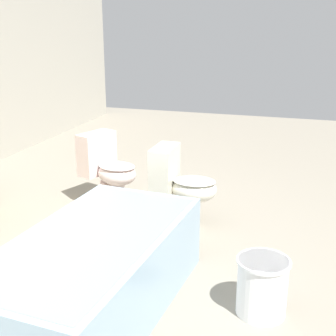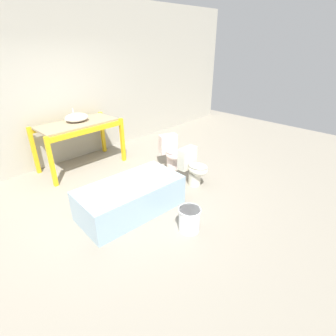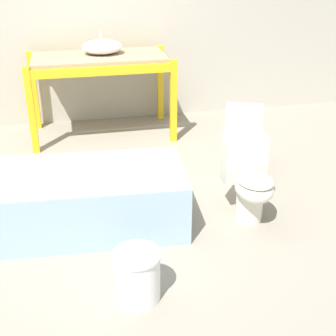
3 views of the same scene
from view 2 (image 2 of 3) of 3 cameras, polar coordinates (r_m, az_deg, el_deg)
The scene contains 8 objects.
ground_plane at distance 4.49m, azimuth -9.14°, elevation -6.44°, with size 12.00×12.00×0.00m, color gray.
warehouse_wall_rear at distance 5.77m, azimuth -24.29°, elevation 16.12°, with size 10.80×0.08×3.20m.
shelving_rack at distance 5.51m, azimuth -18.99°, elevation 7.81°, with size 1.61×0.82×0.94m.
sink_basin at distance 5.53m, azimuth -19.28°, elevation 10.34°, with size 0.45×0.40×0.24m.
bathtub_main at distance 4.03m, azimuth -8.15°, elevation -5.93°, with size 1.62×0.89×0.48m.
toilet_near at distance 5.31m, azimuth 0.68°, elevation 3.51°, with size 0.49×0.61×0.67m.
toilet_far at distance 4.71m, azimuth 5.51°, elevation 0.27°, with size 0.36×0.52×0.67m.
bucket_white at distance 3.68m, azimuth 4.68°, elevation -11.05°, with size 0.31×0.31×0.35m.
Camera 2 is at (-2.19, -3.10, 2.41)m, focal length 28.00 mm.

